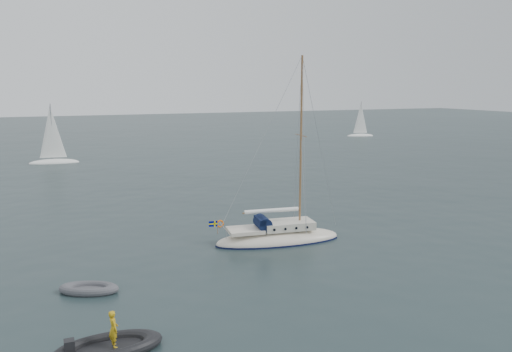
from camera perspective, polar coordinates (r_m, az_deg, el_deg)
name	(u,v)px	position (r m, az deg, el deg)	size (l,w,h in m)	color
ground	(279,257)	(28.51, 2.64, -9.25)	(300.00, 300.00, 0.00)	black
sailboat	(278,228)	(30.98, 2.57, -5.92)	(8.31, 2.49, 11.83)	beige
dinghy	(89,289)	(25.12, -18.56, -12.12)	(2.82, 1.27, 0.40)	#525257
rib	(108,346)	(19.78, -16.54, -18.14)	(3.91, 1.78, 1.59)	black
distant_yacht_b	(361,121)	(98.26, 11.86, 6.22)	(5.31, 2.83, 7.04)	white
distant_yacht_c	(52,136)	(66.96, -22.29, 4.20)	(5.94, 3.17, 7.87)	white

